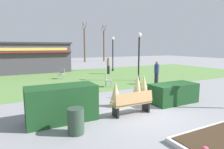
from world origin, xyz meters
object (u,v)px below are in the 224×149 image
(tree_center_bg, at_px, (85,44))
(cafe_chair_west, at_px, (107,79))
(person_standing, at_px, (108,65))
(lamppost_far, at_px, (113,49))
(trash_bin, at_px, (76,121))
(person_strolling, at_px, (157,73))
(lamppost_mid, at_px, (139,50))
(tree_right_bg, at_px, (104,45))
(food_kiosk, at_px, (28,57))
(cafe_chair_east, at_px, (62,73))
(park_bench, at_px, (132,103))
(parked_car_west_slot, at_px, (19,62))

(tree_center_bg, bearing_deg, cafe_chair_west, -105.58)
(person_standing, xyz_separation_m, tree_center_bg, (3.03, 15.64, 2.29))
(lamppost_far, height_order, person_standing, lamppost_far)
(trash_bin, bearing_deg, tree_center_bg, 69.93)
(person_strolling, bearing_deg, lamppost_mid, -28.40)
(lamppost_far, distance_m, tree_right_bg, 15.32)
(lamppost_far, relative_size, tree_right_bg, 0.56)
(trash_bin, relative_size, tree_center_bg, 0.12)
(trash_bin, distance_m, cafe_chair_west, 7.10)
(tree_center_bg, bearing_deg, person_strolling, -96.11)
(lamppost_mid, bearing_deg, food_kiosk, 126.57)
(cafe_chair_east, bearing_deg, lamppost_mid, -35.50)
(park_bench, xyz_separation_m, lamppost_far, (5.89, 12.83, 1.95))
(lamppost_far, relative_size, trash_bin, 4.63)
(trash_bin, xyz_separation_m, cafe_chair_east, (1.99, 10.72, 0.11))
(person_strolling, xyz_separation_m, tree_right_bg, (6.47, 22.69, 2.18))
(lamppost_far, bearing_deg, person_strolling, -95.92)
(person_strolling, xyz_separation_m, tree_center_bg, (2.37, 22.13, 2.29))
(lamppost_mid, xyz_separation_m, tree_center_bg, (2.58, 20.20, 0.72))
(park_bench, distance_m, person_strolling, 6.67)
(park_bench, distance_m, food_kiosk, 16.72)
(trash_bin, xyz_separation_m, food_kiosk, (-0.20, 17.06, 1.19))
(lamppost_mid, height_order, cafe_chair_east, lamppost_mid)
(cafe_chair_west, bearing_deg, lamppost_mid, 17.28)
(trash_bin, distance_m, cafe_chair_east, 10.90)
(cafe_chair_west, height_order, tree_right_bg, tree_right_bg)
(lamppost_mid, relative_size, cafe_chair_west, 4.31)
(cafe_chair_west, distance_m, tree_right_bg, 24.13)
(park_bench, bearing_deg, person_strolling, 41.14)
(lamppost_mid, relative_size, trash_bin, 4.63)
(person_standing, bearing_deg, lamppost_mid, -64.96)
(tree_center_bg, bearing_deg, cafe_chair_east, -115.76)
(food_kiosk, relative_size, tree_right_bg, 1.27)
(lamppost_far, relative_size, cafe_chair_east, 4.31)
(park_bench, xyz_separation_m, cafe_chair_east, (-0.53, 10.11, 0.05))
(lamppost_mid, height_order, lamppost_far, same)
(lamppost_far, height_order, food_kiosk, lamppost_far)
(park_bench, distance_m, cafe_chair_west, 5.47)
(tree_right_bg, bearing_deg, person_standing, -113.74)
(lamppost_mid, bearing_deg, lamppost_far, 80.56)
(park_bench, height_order, person_strolling, person_strolling)
(park_bench, relative_size, person_strolling, 1.01)
(cafe_chair_west, xyz_separation_m, tree_center_bg, (5.92, 21.24, 2.62))
(park_bench, bearing_deg, tree_center_bg, 74.43)
(park_bench, relative_size, cafe_chair_east, 1.91)
(food_kiosk, bearing_deg, cafe_chair_east, -70.91)
(parked_car_west_slot, bearing_deg, park_bench, -81.55)
(person_standing, relative_size, tree_center_bg, 0.24)
(cafe_chair_east, height_order, tree_center_bg, tree_center_bg)
(food_kiosk, height_order, person_strolling, food_kiosk)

